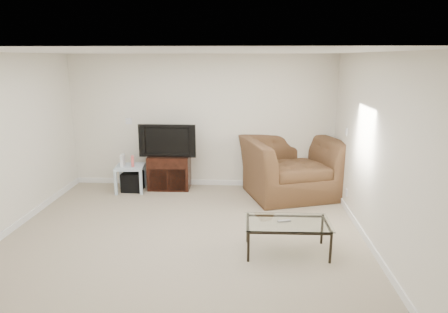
# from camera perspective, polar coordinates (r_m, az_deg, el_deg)

# --- Properties ---
(floor) EXTENTS (5.00, 5.00, 0.00)m
(floor) POSITION_cam_1_polar(r_m,az_deg,el_deg) (5.58, -6.00, -11.96)
(floor) COLOR tan
(floor) RESTS_ON ground
(ceiling) EXTENTS (5.00, 5.00, 0.00)m
(ceiling) POSITION_cam_1_polar(r_m,az_deg,el_deg) (5.02, -6.74, 14.65)
(ceiling) COLOR white
(ceiling) RESTS_ON ground
(wall_back) EXTENTS (5.00, 0.02, 2.50)m
(wall_back) POSITION_cam_1_polar(r_m,az_deg,el_deg) (7.59, -3.20, 5.00)
(wall_back) COLOR silver
(wall_back) RESTS_ON ground
(wall_right) EXTENTS (0.02, 5.00, 2.50)m
(wall_right) POSITION_cam_1_polar(r_m,az_deg,el_deg) (5.34, 21.13, 0.22)
(wall_right) COLOR silver
(wall_right) RESTS_ON ground
(plate_back) EXTENTS (0.12, 0.02, 0.12)m
(plate_back) POSITION_cam_1_polar(r_m,az_deg,el_deg) (7.86, -13.44, 4.95)
(plate_back) COLOR white
(plate_back) RESTS_ON wall_back
(plate_right_switch) EXTENTS (0.02, 0.09, 0.13)m
(plate_right_switch) POSITION_cam_1_polar(r_m,az_deg,el_deg) (6.85, 17.09, 3.41)
(plate_right_switch) COLOR white
(plate_right_switch) RESTS_ON wall_right
(plate_right_outlet) EXTENTS (0.02, 0.08, 0.12)m
(plate_right_outlet) POSITION_cam_1_polar(r_m,az_deg,el_deg) (6.80, 17.10, -4.95)
(plate_right_outlet) COLOR white
(plate_right_outlet) RESTS_ON wall_right
(tv_stand) EXTENTS (0.78, 0.55, 0.64)m
(tv_stand) POSITION_cam_1_polar(r_m,az_deg,el_deg) (7.67, -7.76, -2.13)
(tv_stand) COLOR black
(tv_stand) RESTS_ON floor
(dvd_player) EXTENTS (0.41, 0.29, 0.06)m
(dvd_player) POSITION_cam_1_polar(r_m,az_deg,el_deg) (7.57, -7.86, -0.66)
(dvd_player) COLOR black
(dvd_player) RESTS_ON tv_stand
(television) EXTENTS (0.98, 0.21, 0.61)m
(television) POSITION_cam_1_polar(r_m,az_deg,el_deg) (7.49, -7.95, 2.40)
(television) COLOR black
(television) RESTS_ON tv_stand
(side_table) EXTENTS (0.55, 0.55, 0.48)m
(side_table) POSITION_cam_1_polar(r_m,az_deg,el_deg) (7.64, -13.21, -3.06)
(side_table) COLOR silver
(side_table) RESTS_ON floor
(subwoofer) EXTENTS (0.36, 0.36, 0.35)m
(subwoofer) POSITION_cam_1_polar(r_m,az_deg,el_deg) (7.68, -12.93, -3.52)
(subwoofer) COLOR black
(subwoofer) RESTS_ON floor
(game_console) EXTENTS (0.05, 0.16, 0.22)m
(game_console) POSITION_cam_1_polar(r_m,az_deg,el_deg) (7.55, -14.28, -0.55)
(game_console) COLOR white
(game_console) RESTS_ON side_table
(game_case) EXTENTS (0.09, 0.15, 0.19)m
(game_case) POSITION_cam_1_polar(r_m,az_deg,el_deg) (7.52, -12.92, -0.64)
(game_case) COLOR #CC4C4C
(game_case) RESTS_ON side_table
(recliner) EXTENTS (1.83, 1.47, 1.39)m
(recliner) POSITION_cam_1_polar(r_m,az_deg,el_deg) (7.25, 9.56, -0.09)
(recliner) COLOR brown
(recliner) RESTS_ON floor
(coffee_table) EXTENTS (1.08, 0.62, 0.42)m
(coffee_table) POSITION_cam_1_polar(r_m,az_deg,el_deg) (5.25, 8.98, -11.29)
(coffee_table) COLOR black
(coffee_table) RESTS_ON floor
(remote) EXTENTS (0.17, 0.10, 0.02)m
(remote) POSITION_cam_1_polar(r_m,az_deg,el_deg) (5.15, 8.58, -9.09)
(remote) COLOR #B2B2B7
(remote) RESTS_ON coffee_table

